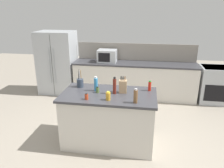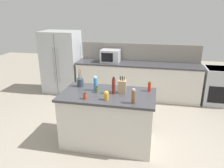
# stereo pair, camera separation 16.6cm
# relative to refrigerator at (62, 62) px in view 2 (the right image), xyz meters

# --- Properties ---
(ground_plane) EXTENTS (14.00, 14.00, 0.00)m
(ground_plane) POSITION_rel_refrigerator_xyz_m (1.85, -2.25, -0.85)
(ground_plane) COLOR gray
(back_counter_run) EXTENTS (3.23, 0.66, 0.94)m
(back_counter_run) POSITION_rel_refrigerator_xyz_m (2.15, -0.05, -0.38)
(back_counter_run) COLOR beige
(back_counter_run) RESTS_ON ground_plane
(wall_backsplash) EXTENTS (3.19, 0.03, 0.46)m
(wall_backsplash) POSITION_rel_refrigerator_xyz_m (2.15, 0.27, 0.32)
(wall_backsplash) COLOR gray
(wall_backsplash) RESTS_ON back_counter_run
(kitchen_island) EXTENTS (1.60, 0.90, 0.94)m
(kitchen_island) POSITION_rel_refrigerator_xyz_m (1.85, -2.25, -0.38)
(kitchen_island) COLOR beige
(kitchen_island) RESTS_ON ground_plane
(refrigerator) EXTENTS (0.99, 0.75, 1.71)m
(refrigerator) POSITION_rel_refrigerator_xyz_m (0.00, 0.00, 0.00)
(refrigerator) COLOR #ADB2B7
(refrigerator) RESTS_ON ground_plane
(range_oven) EXTENTS (0.76, 0.65, 0.92)m
(range_oven) POSITION_rel_refrigerator_xyz_m (4.18, -0.05, -0.39)
(range_oven) COLOR #ADB2B7
(range_oven) RESTS_ON ground_plane
(microwave) EXTENTS (0.48, 0.39, 0.32)m
(microwave) POSITION_rel_refrigerator_xyz_m (1.42, -0.05, 0.25)
(microwave) COLOR #ADB2B7
(microwave) RESTS_ON back_counter_run
(knife_block) EXTENTS (0.14, 0.11, 0.29)m
(knife_block) POSITION_rel_refrigerator_xyz_m (2.08, -2.16, 0.20)
(knife_block) COLOR tan
(knife_block) RESTS_ON kitchen_island
(utensil_crock) EXTENTS (0.12, 0.12, 0.32)m
(utensil_crock) POSITION_rel_refrigerator_xyz_m (1.28, -2.00, 0.17)
(utensil_crock) COLOR #333D4C
(utensil_crock) RESTS_ON kitchen_island
(spice_jar_paprika) EXTENTS (0.06, 0.06, 0.10)m
(spice_jar_paprika) POSITION_rel_refrigerator_xyz_m (1.54, -2.54, 0.13)
(spice_jar_paprika) COLOR #B73D1E
(spice_jar_paprika) RESTS_ON kitchen_island
(pepper_grinder) EXTENTS (0.06, 0.06, 0.23)m
(pepper_grinder) POSITION_rel_refrigerator_xyz_m (2.31, -2.55, 0.20)
(pepper_grinder) COLOR brown
(pepper_grinder) RESTS_ON kitchen_island
(vinegar_bottle) EXTENTS (0.06, 0.06, 0.29)m
(vinegar_bottle) POSITION_rel_refrigerator_xyz_m (1.94, -2.23, 0.22)
(vinegar_bottle) COLOR maroon
(vinegar_bottle) RESTS_ON kitchen_island
(dish_soap_bottle) EXTENTS (0.06, 0.06, 0.26)m
(dish_soap_bottle) POSITION_rel_refrigerator_xyz_m (1.61, -2.15, 0.21)
(dish_soap_bottle) COLOR #3384BC
(dish_soap_bottle) RESTS_ON kitchen_island
(honey_jar) EXTENTS (0.07, 0.07, 0.14)m
(honey_jar) POSITION_rel_refrigerator_xyz_m (1.88, -2.51, 0.15)
(honey_jar) COLOR gold
(honey_jar) RESTS_ON kitchen_island
(hot_sauce_bottle) EXTENTS (0.05, 0.05, 0.18)m
(hot_sauce_bottle) POSITION_rel_refrigerator_xyz_m (2.52, -2.00, 0.17)
(hot_sauce_bottle) COLOR red
(hot_sauce_bottle) RESTS_ON kitchen_island
(spice_jar_oregano) EXTENTS (0.05, 0.05, 0.11)m
(spice_jar_oregano) POSITION_rel_refrigerator_xyz_m (1.65, -2.23, 0.13)
(spice_jar_oregano) COLOR #567038
(spice_jar_oregano) RESTS_ON kitchen_island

